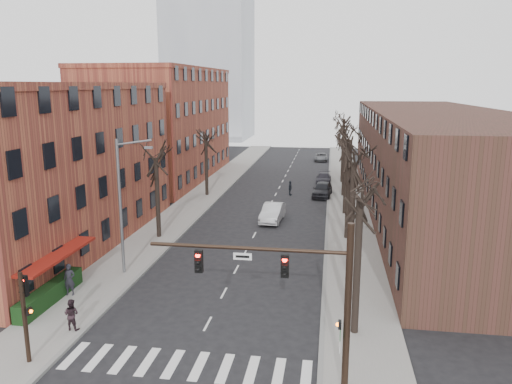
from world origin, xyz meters
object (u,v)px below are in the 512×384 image
at_px(silver_sedan, 273,213).
at_px(pedestrian_a, 69,280).
at_px(parked_car_mid, 324,178).
at_px(parked_car_near, 322,189).

height_order(silver_sedan, pedestrian_a, pedestrian_a).
distance_m(parked_car_mid, pedestrian_a, 40.04).
relative_size(silver_sedan, parked_car_mid, 1.10).
distance_m(silver_sedan, parked_car_mid, 19.42).
distance_m(silver_sedan, parked_car_near, 11.86).
bearing_deg(parked_car_near, parked_car_mid, 94.92).
xyz_separation_m(silver_sedan, parked_car_mid, (4.30, 18.94, -0.16)).
xyz_separation_m(parked_car_mid, pedestrian_a, (-14.16, -37.45, 0.46)).
xyz_separation_m(silver_sedan, parked_car_near, (4.30, 11.05, 0.03)).
height_order(silver_sedan, parked_car_near, parked_car_near).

